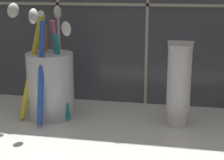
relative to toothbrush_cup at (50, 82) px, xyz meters
The scene contains 3 objects.
sink_counter 15.48cm from the toothbrush_cup, 19.29° to the right, with size 65.03×29.39×2.00cm, color silver.
toothbrush_cup is the anchor object (origin of this frame).
toothpaste_tube 20.79cm from the toothbrush_cup, ahead, with size 3.80×3.62×13.24cm.
Camera 1 is at (8.59, -51.40, 23.62)cm, focal length 60.00 mm.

